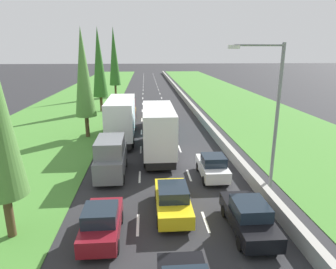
{
  "coord_description": "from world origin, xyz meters",
  "views": [
    {
      "loc": [
        -1.22,
        1.53,
        8.56
      ],
      "look_at": [
        0.97,
        30.58,
        0.35
      ],
      "focal_mm": 31.91,
      "sensor_mm": 36.0,
      "label": 1
    }
  ],
  "objects_px": {
    "teal_van_centre_lane": "(155,115)",
    "maroon_hatchback_left_lane": "(102,223)",
    "grey_van_left_lane": "(111,157)",
    "white_hatchback_right_lane": "(212,167)",
    "poplar_tree_fourth": "(114,56)",
    "yellow_sedan_centre_lane": "(173,200)",
    "white_box_truck_centre_lane": "(158,129)",
    "black_sedan_right_lane": "(249,217)",
    "yellow_sedan_left_lane_fifth": "(129,112)",
    "white_box_truck_left_lane": "(122,118)",
    "poplar_tree_third": "(99,63)",
    "poplar_tree_second": "(83,73)",
    "street_light_mast": "(272,110)"
  },
  "relations": [
    {
      "from": "teal_van_centre_lane",
      "to": "maroon_hatchback_left_lane",
      "type": "bearing_deg",
      "value": -98.7
    },
    {
      "from": "grey_van_left_lane",
      "to": "white_hatchback_right_lane",
      "type": "bearing_deg",
      "value": -7.04
    },
    {
      "from": "poplar_tree_fourth",
      "to": "yellow_sedan_centre_lane",
      "type": "bearing_deg",
      "value": -80.8
    },
    {
      "from": "white_box_truck_centre_lane",
      "to": "teal_van_centre_lane",
      "type": "relative_size",
      "value": 1.92
    },
    {
      "from": "black_sedan_right_lane",
      "to": "yellow_sedan_left_lane_fifth",
      "type": "xyz_separation_m",
      "value": [
        -7.12,
        26.14,
        0.0
      ]
    },
    {
      "from": "yellow_sedan_centre_lane",
      "to": "poplar_tree_fourth",
      "type": "relative_size",
      "value": 0.35
    },
    {
      "from": "yellow_sedan_left_lane_fifth",
      "to": "white_box_truck_left_lane",
      "type": "bearing_deg",
      "value": -90.77
    },
    {
      "from": "yellow_sedan_centre_lane",
      "to": "poplar_tree_third",
      "type": "xyz_separation_m",
      "value": [
        -7.76,
        28.97,
        6.14
      ]
    },
    {
      "from": "white_box_truck_left_lane",
      "to": "poplar_tree_second",
      "type": "xyz_separation_m",
      "value": [
        -3.62,
        1.1,
        4.27
      ]
    },
    {
      "from": "maroon_hatchback_left_lane",
      "to": "white_box_truck_centre_lane",
      "type": "relative_size",
      "value": 0.41
    },
    {
      "from": "white_box_truck_centre_lane",
      "to": "poplar_tree_third",
      "type": "xyz_separation_m",
      "value": [
        -7.41,
        19.18,
        4.77
      ]
    },
    {
      "from": "grey_van_left_lane",
      "to": "white_hatchback_right_lane",
      "type": "distance_m",
      "value": 7.08
    },
    {
      "from": "teal_van_centre_lane",
      "to": "yellow_sedan_left_lane_fifth",
      "type": "bearing_deg",
      "value": 123.77
    },
    {
      "from": "street_light_mast",
      "to": "black_sedan_right_lane",
      "type": "bearing_deg",
      "value": -121.05
    },
    {
      "from": "white_hatchback_right_lane",
      "to": "teal_van_centre_lane",
      "type": "bearing_deg",
      "value": 103.16
    },
    {
      "from": "grey_van_left_lane",
      "to": "poplar_tree_third",
      "type": "distance_m",
      "value": 24.59
    },
    {
      "from": "yellow_sedan_left_lane_fifth",
      "to": "poplar_tree_second",
      "type": "xyz_separation_m",
      "value": [
        -3.75,
        -8.58,
        5.64
      ]
    },
    {
      "from": "yellow_sedan_left_lane_fifth",
      "to": "black_sedan_right_lane",
      "type": "bearing_deg",
      "value": -74.77
    },
    {
      "from": "yellow_sedan_centre_lane",
      "to": "teal_van_centre_lane",
      "type": "height_order",
      "value": "teal_van_centre_lane"
    },
    {
      "from": "white_box_truck_left_lane",
      "to": "poplar_tree_fourth",
      "type": "distance_m",
      "value": 29.88
    },
    {
      "from": "yellow_sedan_centre_lane",
      "to": "grey_van_left_lane",
      "type": "xyz_separation_m",
      "value": [
        -3.83,
        5.34,
        0.59
      ]
    },
    {
      "from": "grey_van_left_lane",
      "to": "poplar_tree_third",
      "type": "relative_size",
      "value": 0.42
    },
    {
      "from": "white_box_truck_centre_lane",
      "to": "street_light_mast",
      "type": "height_order",
      "value": "street_light_mast"
    },
    {
      "from": "white_box_truck_left_lane",
      "to": "yellow_sedan_left_lane_fifth",
      "type": "xyz_separation_m",
      "value": [
        0.13,
        9.68,
        -1.37
      ]
    },
    {
      "from": "white_box_truck_centre_lane",
      "to": "teal_van_centre_lane",
      "type": "height_order",
      "value": "white_box_truck_centre_lane"
    },
    {
      "from": "grey_van_left_lane",
      "to": "yellow_sedan_left_lane_fifth",
      "type": "bearing_deg",
      "value": 89.27
    },
    {
      "from": "teal_van_centre_lane",
      "to": "poplar_tree_third",
      "type": "bearing_deg",
      "value": 127.42
    },
    {
      "from": "poplar_tree_second",
      "to": "white_box_truck_left_lane",
      "type": "bearing_deg",
      "value": -16.94
    },
    {
      "from": "maroon_hatchback_left_lane",
      "to": "poplar_tree_second",
      "type": "bearing_deg",
      "value": 102.31
    },
    {
      "from": "black_sedan_right_lane",
      "to": "poplar_tree_third",
      "type": "relative_size",
      "value": 0.38
    },
    {
      "from": "grey_van_left_lane",
      "to": "street_light_mast",
      "type": "bearing_deg",
      "value": -18.76
    },
    {
      "from": "teal_van_centre_lane",
      "to": "poplar_tree_fourth",
      "type": "height_order",
      "value": "poplar_tree_fourth"
    },
    {
      "from": "black_sedan_right_lane",
      "to": "poplar_tree_fourth",
      "type": "relative_size",
      "value": 0.35
    },
    {
      "from": "poplar_tree_second",
      "to": "white_hatchback_right_lane",
      "type": "bearing_deg",
      "value": -46.55
    },
    {
      "from": "yellow_sedan_centre_lane",
      "to": "grey_van_left_lane",
      "type": "distance_m",
      "value": 6.6
    },
    {
      "from": "black_sedan_right_lane",
      "to": "white_hatchback_right_lane",
      "type": "height_order",
      "value": "white_hatchback_right_lane"
    },
    {
      "from": "poplar_tree_fourth",
      "to": "street_light_mast",
      "type": "xyz_separation_m",
      "value": [
        13.01,
        -41.66,
        -2.26
      ]
    },
    {
      "from": "black_sedan_right_lane",
      "to": "yellow_sedan_left_lane_fifth",
      "type": "distance_m",
      "value": 27.09
    },
    {
      "from": "white_hatchback_right_lane",
      "to": "white_box_truck_left_lane",
      "type": "bearing_deg",
      "value": 124.61
    },
    {
      "from": "black_sedan_right_lane",
      "to": "yellow_sedan_left_lane_fifth",
      "type": "bearing_deg",
      "value": 105.23
    },
    {
      "from": "maroon_hatchback_left_lane",
      "to": "poplar_tree_fourth",
      "type": "height_order",
      "value": "poplar_tree_fourth"
    },
    {
      "from": "white_box_truck_left_lane",
      "to": "poplar_tree_second",
      "type": "distance_m",
      "value": 5.71
    },
    {
      "from": "yellow_sedan_centre_lane",
      "to": "teal_van_centre_lane",
      "type": "relative_size",
      "value": 0.92
    },
    {
      "from": "white_box_truck_left_lane",
      "to": "street_light_mast",
      "type": "distance_m",
      "value": 16.05
    },
    {
      "from": "grey_van_left_lane",
      "to": "white_box_truck_centre_lane",
      "type": "relative_size",
      "value": 0.52
    },
    {
      "from": "yellow_sedan_centre_lane",
      "to": "white_box_truck_left_lane",
      "type": "bearing_deg",
      "value": 104.43
    },
    {
      "from": "black_sedan_right_lane",
      "to": "white_hatchback_right_lane",
      "type": "xyz_separation_m",
      "value": [
        -0.35,
        6.46,
        0.02
      ]
    },
    {
      "from": "grey_van_left_lane",
      "to": "white_box_truck_left_lane",
      "type": "relative_size",
      "value": 0.52
    },
    {
      "from": "yellow_sedan_centre_lane",
      "to": "white_hatchback_right_lane",
      "type": "height_order",
      "value": "white_hatchback_right_lane"
    },
    {
      "from": "yellow_sedan_centre_lane",
      "to": "poplar_tree_second",
      "type": "bearing_deg",
      "value": 115.24
    }
  ]
}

